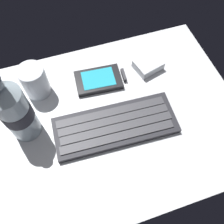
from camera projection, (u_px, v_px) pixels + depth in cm
name	position (u px, v px, depth cm)	size (l,w,h in cm)	color
ground_plane	(112.00, 120.00, 59.91)	(64.00, 48.00, 2.80)	silver
keyboard	(114.00, 126.00, 57.23)	(29.55, 12.55, 1.70)	#232328
handheld_device	(101.00, 79.00, 63.87)	(13.24, 8.60, 1.50)	black
juice_cup	(35.00, 82.00, 59.57)	(6.40, 6.40, 8.50)	silver
water_bottle	(15.00, 111.00, 49.81)	(6.73, 6.73, 20.80)	silver
charger_block	(148.00, 65.00, 65.63)	(7.00, 5.60, 2.40)	silver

